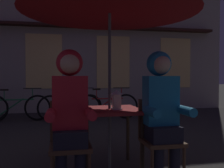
# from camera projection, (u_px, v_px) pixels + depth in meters

# --- Properties ---
(cafe_table) EXTENTS (0.72, 0.72, 0.74)m
(cafe_table) POSITION_uv_depth(u_px,v_px,m) (110.00, 117.00, 2.96)
(cafe_table) COLOR maroon
(cafe_table) RESTS_ON ground_plane
(lantern) EXTENTS (0.11, 0.11, 0.23)m
(lantern) POSITION_uv_depth(u_px,v_px,m) (117.00, 99.00, 2.89)
(lantern) COLOR white
(lantern) RESTS_ON cafe_table
(chair_left) EXTENTS (0.40, 0.40, 0.87)m
(chair_left) POSITION_uv_depth(u_px,v_px,m) (70.00, 139.00, 2.51)
(chair_left) COLOR #513823
(chair_left) RESTS_ON ground_plane
(chair_right) EXTENTS (0.40, 0.40, 0.87)m
(chair_right) POSITION_uv_depth(u_px,v_px,m) (159.00, 135.00, 2.70)
(chair_right) COLOR #513823
(chair_right) RESTS_ON ground_plane
(person_left_hooded) EXTENTS (0.45, 0.56, 1.40)m
(person_left_hooded) POSITION_uv_depth(u_px,v_px,m) (70.00, 105.00, 2.45)
(person_left_hooded) COLOR black
(person_left_hooded) RESTS_ON ground_plane
(person_right_hooded) EXTENTS (0.45, 0.56, 1.40)m
(person_right_hooded) POSITION_uv_depth(u_px,v_px,m) (161.00, 103.00, 2.64)
(person_right_hooded) COLOR black
(person_right_hooded) RESTS_ON ground_plane
(shopfront_building) EXTENTS (10.00, 0.93, 6.20)m
(shopfront_building) POSITION_uv_depth(u_px,v_px,m) (79.00, 17.00, 8.18)
(shopfront_building) COLOR #9E9389
(shopfront_building) RESTS_ON ground_plane
(bicycle_second) EXTENTS (1.68, 0.08, 0.84)m
(bicycle_second) POSITION_uv_depth(u_px,v_px,m) (16.00, 108.00, 6.23)
(bicycle_second) COLOR black
(bicycle_second) RESTS_ON ground_plane
(bicycle_third) EXTENTS (1.68, 0.24, 0.84)m
(bicycle_third) POSITION_uv_depth(u_px,v_px,m) (70.00, 107.00, 6.41)
(bicycle_third) COLOR black
(bicycle_third) RESTS_ON ground_plane
(bicycle_fourth) EXTENTS (1.68, 0.08, 0.84)m
(bicycle_fourth) POSITION_uv_depth(u_px,v_px,m) (107.00, 106.00, 6.56)
(bicycle_fourth) COLOR black
(bicycle_fourth) RESTS_ON ground_plane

